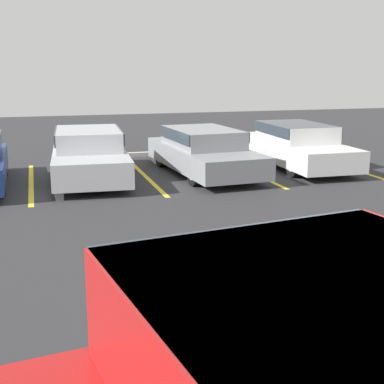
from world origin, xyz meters
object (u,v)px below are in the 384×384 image
Objects in this scene: parked_sedan_b at (89,153)px; wheel_stop_curb at (150,154)px; parked_sedan_d at (296,144)px; parked_sedan_c at (203,150)px.

parked_sedan_b is 3.87m from wheel_stop_curb.
parked_sedan_d reaches higher than wheel_stop_curb.
parked_sedan_b reaches higher than wheel_stop_curb.
parked_sedan_c is at bearing -76.58° from wheel_stop_curb.
wheel_stop_curb is (-0.78, 3.29, -0.59)m from parked_sedan_c.
parked_sedan_c reaches higher than wheel_stop_curb.
wheel_stop_curb is at bearing -128.18° from parked_sedan_d.
parked_sedan_d is 2.48× the size of wheel_stop_curb.
parked_sedan_b is 1.01× the size of parked_sedan_d.
wheel_stop_curb is at bearing 147.16° from parked_sedan_b.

